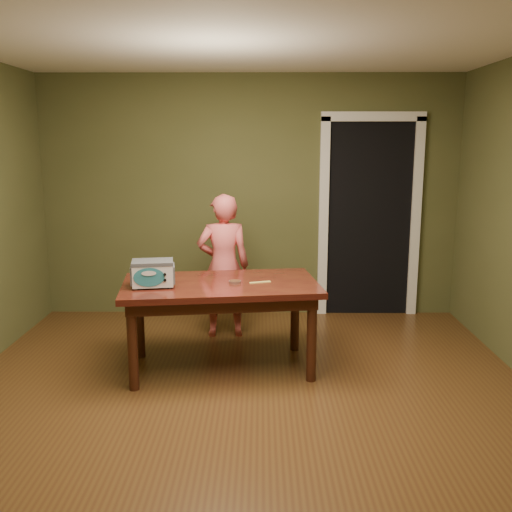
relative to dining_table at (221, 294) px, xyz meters
name	(u,v)px	position (x,y,z in m)	size (l,w,h in m)	color
floor	(243,417)	(0.21, -0.88, -0.65)	(5.00, 5.00, 0.00)	#533617
room_shell	(242,171)	(0.21, -0.88, 1.06)	(4.52, 5.02, 2.61)	#50522C
doorway	(364,216)	(1.51, 1.90, 0.41)	(1.10, 0.66, 2.25)	black
dining_table	(221,294)	(0.00, 0.00, 0.00)	(1.70, 1.10, 0.75)	#3B100D
toy_oven	(153,272)	(-0.53, -0.14, 0.22)	(0.38, 0.28, 0.21)	#4C4F54
baking_pan	(235,282)	(0.12, -0.02, 0.11)	(0.10, 0.10, 0.02)	silver
spatula	(260,282)	(0.33, -0.01, 0.10)	(0.18, 0.03, 0.01)	#FFEE6E
child	(224,266)	(-0.03, 0.84, 0.05)	(0.51, 0.34, 1.41)	#EC6161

